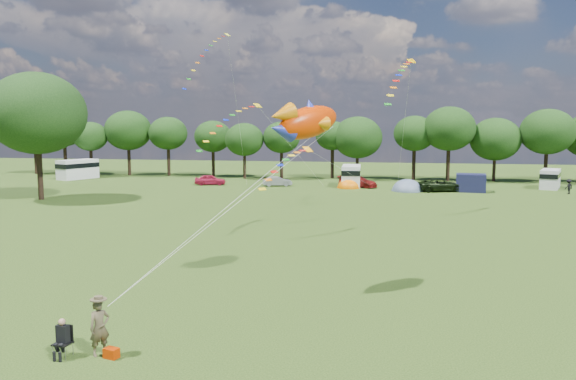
% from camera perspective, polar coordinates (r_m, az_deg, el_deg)
% --- Properties ---
extents(ground_plane, '(180.00, 180.00, 0.00)m').
position_cam_1_polar(ground_plane, '(27.15, -2.98, -10.43)').
color(ground_plane, black).
rests_on(ground_plane, ground).
extents(tree_line, '(102.98, 10.98, 10.27)m').
position_cam_1_polar(tree_line, '(80.26, 9.64, 5.54)').
color(tree_line, black).
rests_on(tree_line, ground).
extents(big_tree, '(10.00, 10.00, 13.28)m').
position_cam_1_polar(big_tree, '(64.21, -24.16, 7.12)').
color(big_tree, black).
rests_on(big_tree, ground).
extents(car_a, '(4.30, 2.35, 1.36)m').
position_cam_1_polar(car_a, '(73.63, -7.91, 1.04)').
color(car_a, '#BA1D40').
rests_on(car_a, ground).
extents(car_b, '(3.70, 2.23, 1.23)m').
position_cam_1_polar(car_b, '(71.52, -1.10, 0.88)').
color(car_b, gray).
rests_on(car_b, ground).
extents(car_c, '(5.16, 3.54, 1.43)m').
position_cam_1_polar(car_c, '(70.81, 7.11, 0.85)').
color(car_c, maroon).
rests_on(car_c, ground).
extents(car_d, '(5.96, 3.78, 1.50)m').
position_cam_1_polar(car_d, '(68.47, 15.28, 0.49)').
color(car_d, black).
rests_on(car_d, ground).
extents(campervan_a, '(4.44, 6.19, 2.79)m').
position_cam_1_polar(campervan_a, '(86.10, -20.58, 2.05)').
color(campervan_a, silver).
rests_on(campervan_a, ground).
extents(campervan_c, '(2.49, 5.49, 2.66)m').
position_cam_1_polar(campervan_c, '(71.88, 6.45, 1.52)').
color(campervan_c, white).
rests_on(campervan_c, ground).
extents(campervan_d, '(3.53, 5.18, 2.34)m').
position_cam_1_polar(campervan_d, '(76.17, 25.10, 1.09)').
color(campervan_d, silver).
rests_on(campervan_d, ground).
extents(tent_orange, '(2.95, 3.23, 2.31)m').
position_cam_1_polar(tent_orange, '(70.08, 6.20, 0.23)').
color(tent_orange, '#F36C00').
rests_on(tent_orange, ground).
extents(tent_greyblue, '(3.74, 4.09, 2.78)m').
position_cam_1_polar(tent_greyblue, '(68.02, 12.01, -0.08)').
color(tent_greyblue, slate).
rests_on(tent_greyblue, ground).
extents(awning_navy, '(3.65, 3.11, 2.08)m').
position_cam_1_polar(awning_navy, '(69.24, 18.08, 0.70)').
color(awning_navy, '#17193A').
rests_on(awning_navy, ground).
extents(kite_flyer, '(0.83, 0.86, 1.98)m').
position_cam_1_polar(kite_flyer, '(21.09, -18.60, -13.11)').
color(kite_flyer, brown).
rests_on(kite_flyer, ground).
extents(camp_chair, '(0.63, 0.63, 1.38)m').
position_cam_1_polar(camp_chair, '(21.43, -21.87, -13.39)').
color(camp_chair, '#99999E').
rests_on(camp_chair, ground).
extents(kite_bag, '(0.56, 0.44, 0.35)m').
position_cam_1_polar(kite_bag, '(21.01, -17.51, -15.52)').
color(kite_bag, '#AE2800').
rests_on(kite_bag, ground).
extents(fish_kite, '(3.65, 3.97, 2.29)m').
position_cam_1_polar(fish_kite, '(26.76, 1.58, 6.90)').
color(fish_kite, '#CE3100').
rests_on(fish_kite, ground).
extents(streamer_kite_a, '(3.19, 5.53, 5.73)m').
position_cam_1_polar(streamer_kite_a, '(55.28, -7.96, 13.78)').
color(streamer_kite_a, '#EEF430').
rests_on(streamer_kite_a, ground).
extents(streamer_kite_b, '(4.22, 4.68, 3.79)m').
position_cam_1_polar(streamer_kite_b, '(44.99, -5.51, 7.22)').
color(streamer_kite_b, yellow).
rests_on(streamer_kite_b, ground).
extents(streamer_kite_c, '(3.20, 5.05, 2.83)m').
position_cam_1_polar(streamer_kite_c, '(40.37, 0.20, 3.00)').
color(streamer_kite_c, '#FF9E0B').
rests_on(streamer_kite_c, ground).
extents(walker_b, '(1.19, 1.08, 1.71)m').
position_cam_1_polar(walker_b, '(71.13, 26.62, 0.32)').
color(walker_b, black).
rests_on(walker_b, ground).
extents(streamer_kite_d, '(2.79, 5.11, 4.33)m').
position_cam_1_polar(streamer_kite_d, '(51.39, 11.50, 11.50)').
color(streamer_kite_d, '#E7A502').
rests_on(streamer_kite_d, ground).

